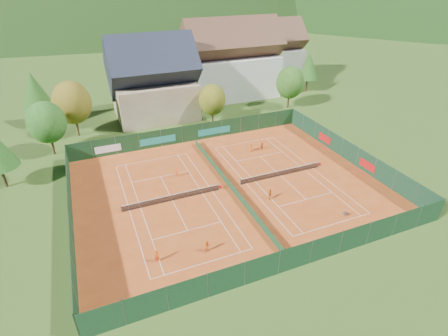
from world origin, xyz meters
TOP-DOWN VIEW (x-y plane):
  - ground at (0.00, 0.00)m, footprint 600.00×600.00m
  - clay_pad at (0.00, 0.00)m, footprint 40.00×32.00m
  - court_markings_left at (-8.00, 0.00)m, footprint 11.03×23.83m
  - court_markings_right at (8.00, 0.00)m, footprint 11.03×23.83m
  - tennis_net_left at (-7.85, 0.00)m, footprint 13.30×0.10m
  - tennis_net_right at (8.15, 0.00)m, footprint 13.30×0.10m
  - court_divider at (0.00, 0.00)m, footprint 0.03×28.80m
  - fence_north at (-0.46, 15.99)m, footprint 40.00×0.10m
  - fence_south at (0.00, -16.00)m, footprint 40.00×0.04m
  - fence_west at (-20.00, 0.00)m, footprint 0.04×32.00m
  - fence_east at (20.00, 0.05)m, footprint 0.09×32.00m
  - chalet at (-3.00, 30.00)m, footprint 16.20×12.00m
  - hotel_block_a at (16.00, 36.00)m, footprint 21.60×11.00m
  - hotel_block_b at (30.00, 44.00)m, footprint 17.28×10.00m
  - tree_west_front at (-22.00, 20.00)m, footprint 5.72×5.72m
  - tree_west_mid at (-18.00, 26.00)m, footprint 6.44×6.44m
  - tree_west_back at (-24.00, 34.00)m, footprint 5.60×5.60m
  - tree_center at (6.00, 22.00)m, footprint 5.01×5.01m
  - tree_east_front at (24.00, 24.00)m, footprint 5.72×5.72m
  - tree_east_mid at (34.00, 32.00)m, footprint 5.04×5.04m
  - tree_east_back at (26.00, 40.00)m, footprint 7.15×7.15m
  - mountain_backdrop at (28.54, 233.48)m, footprint 820.00×530.00m
  - ball_hopper at (10.15, -11.31)m, footprint 0.34×0.34m
  - loose_ball_0 at (-8.26, -6.98)m, footprint 0.07×0.07m
  - loose_ball_1 at (6.78, -7.04)m, footprint 0.07×0.07m
  - loose_ball_2 at (0.04, 5.73)m, footprint 0.07×0.07m
  - loose_ball_3 at (-1.29, 5.54)m, footprint 0.07×0.07m
  - loose_ball_4 at (12.09, -3.29)m, footprint 0.07×0.07m
  - player_left_near at (-12.31, -9.88)m, footprint 0.63×0.49m
  - player_left_mid at (-7.08, -10.49)m, footprint 0.77×0.64m
  - player_left_far at (-5.91, 5.41)m, footprint 1.00×0.74m
  - player_right_near at (3.64, -4.56)m, footprint 0.93×0.89m
  - player_right_far_a at (7.46, 8.56)m, footprint 0.82×0.74m
  - player_right_far_b at (9.42, 8.44)m, footprint 1.11×1.04m

SIDE VIEW (x-z plane):
  - mountain_backdrop at x=28.54m, z-range -160.64..81.36m
  - ground at x=0.00m, z-range -0.02..-0.02m
  - clay_pad at x=0.00m, z-range 0.00..0.01m
  - court_markings_left at x=-8.00m, z-range 0.01..0.01m
  - court_markings_right at x=8.00m, z-range 0.01..0.01m
  - loose_ball_0 at x=-8.26m, z-range 0.00..0.07m
  - loose_ball_1 at x=6.78m, z-range 0.00..0.07m
  - loose_ball_2 at x=0.04m, z-range 0.00..0.07m
  - loose_ball_3 at x=-1.29m, z-range 0.00..0.07m
  - loose_ball_4 at x=12.09m, z-range 0.00..0.07m
  - court_divider at x=0.00m, z-range 0.00..1.00m
  - tennis_net_left at x=-7.85m, z-range 0.00..1.02m
  - tennis_net_right at x=8.15m, z-range 0.00..1.02m
  - ball_hopper at x=10.15m, z-range 0.16..0.96m
  - player_right_far_b at x=9.42m, z-range 0.00..1.25m
  - player_left_far at x=-5.91m, z-range 0.00..1.39m
  - player_right_far_a at x=7.46m, z-range 0.00..1.41m
  - player_left_mid at x=-7.08m, z-range 0.00..1.46m
  - player_left_near at x=-12.31m, z-range 0.00..1.53m
  - player_right_near at x=3.64m, z-range 0.00..1.55m
  - fence_north at x=-0.46m, z-range -0.03..2.97m
  - fence_east at x=20.00m, z-range -0.02..2.98m
  - fence_south at x=0.00m, z-range 0.00..3.00m
  - fence_west at x=-20.00m, z-range 0.00..3.00m
  - tree_center at x=6.00m, z-range 0.92..8.52m
  - tree_west_front at x=-22.00m, z-range 1.05..9.74m
  - tree_east_front at x=24.00m, z-range 1.05..9.74m
  - tree_east_mid at x=34.00m, z-range 1.56..10.56m
  - tree_west_mid at x=-18.00m, z-range 1.18..10.96m
  - hotel_block_b at x=30.00m, z-range -1.13..14.37m
  - chalet at x=-3.00m, z-range -1.38..14.62m
  - tree_west_back at x=-24.00m, z-range 1.74..11.74m
  - tree_east_back at x=26.00m, z-range 1.31..12.18m
  - hotel_block_a at x=16.00m, z-range -1.24..16.01m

